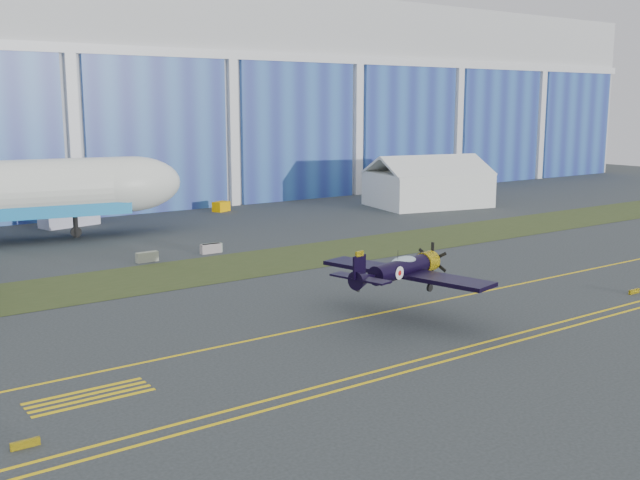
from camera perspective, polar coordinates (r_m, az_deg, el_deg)
ground at (r=53.36m, az=-1.38°, el=-4.92°), size 260.00×260.00×0.00m
grass_median at (r=65.09m, az=-8.33°, el=-2.21°), size 260.00×10.00×0.02m
hangar at (r=118.00m, az=-21.72°, el=10.06°), size 220.00×45.70×30.00m
taxiway_centreline at (r=49.46m, az=1.89°, el=-6.15°), size 200.00×0.20×0.02m
edge_line_near at (r=42.68m, az=9.76°, el=-9.01°), size 80.00×0.20×0.02m
edge_line_far at (r=43.34m, az=8.81°, el=-8.67°), size 80.00×0.20×0.02m
hold_short_ladder at (r=38.82m, az=-17.15°, el=-11.33°), size 6.00×2.40×0.02m
guard_board_left at (r=34.31m, az=-21.55°, el=-14.25°), size 1.20×0.15×0.35m
guard_board_right at (r=60.97m, az=22.81°, el=-3.63°), size 1.20×0.15×0.35m
warbird at (r=49.05m, az=6.13°, el=-2.22°), size 12.74×14.31×3.65m
tent at (r=105.24m, az=8.22°, el=4.51°), size 17.31×14.12×7.13m
shipping_container at (r=91.72m, az=-18.58°, el=1.89°), size 6.98×4.03×2.84m
tug at (r=100.00m, az=-7.54°, el=2.55°), size 2.58×2.14×1.29m
gse_box at (r=122.00m, az=7.80°, el=4.05°), size 3.01×1.69×1.77m
barrier_a at (r=69.18m, az=-13.04°, el=-1.26°), size 2.01×0.63×0.90m
barrier_b at (r=72.23m, az=-8.26°, el=-0.62°), size 2.03×0.71×0.90m
barrier_c at (r=72.03m, az=-8.33°, el=-0.65°), size 2.01×0.63×0.90m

